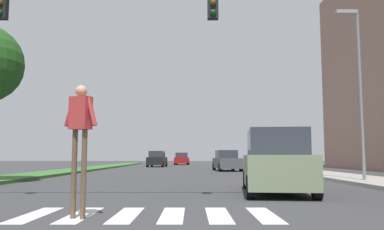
# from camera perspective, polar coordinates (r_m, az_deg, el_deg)

# --- Properties ---
(ground_plane) EXTENTS (140.00, 140.00, 0.00)m
(ground_plane) POSITION_cam_1_polar(r_m,az_deg,el_deg) (31.52, -1.30, -8.03)
(ground_plane) COLOR #38383A
(crosswalk) EXTENTS (4.95, 2.20, 0.01)m
(crosswalk) POSITION_cam_1_polar(r_m,az_deg,el_deg) (8.07, -5.88, -14.05)
(crosswalk) COLOR silver
(crosswalk) RESTS_ON ground_plane
(median_strip) EXTENTS (2.60, 64.00, 0.15)m
(median_strip) POSITION_cam_1_polar(r_m,az_deg,el_deg) (30.84, -16.85, -7.69)
(median_strip) COLOR #386B2D
(median_strip) RESTS_ON ground_plane
(sidewalk_right) EXTENTS (3.00, 64.00, 0.15)m
(sidewalk_right) POSITION_cam_1_polar(r_m,az_deg,el_deg) (30.53, 15.29, -7.75)
(sidewalk_right) COLOR #9E9991
(sidewalk_right) RESTS_ON ground_plane
(traffic_light_gantry) EXTENTS (10.12, 0.30, 6.00)m
(traffic_light_gantry) POSITION_cam_1_polar(r_m,az_deg,el_deg) (11.63, -25.34, 10.93)
(traffic_light_gantry) COLOR gold
(traffic_light_gantry) RESTS_ON median_strip
(street_lamp_right) EXTENTS (1.02, 0.24, 7.50)m
(street_lamp_right) POSITION_cam_1_polar(r_m,az_deg,el_deg) (18.91, 22.91, 5.03)
(street_lamp_right) COLOR slate
(street_lamp_right) RESTS_ON sidewalk_right
(pedestrian_performer) EXTENTS (0.72, 0.36, 2.49)m
(pedestrian_performer) POSITION_cam_1_polar(r_m,az_deg,el_deg) (7.76, -15.52, -1.92)
(pedestrian_performer) COLOR brown
(pedestrian_performer) RESTS_ON ground_plane
(suv_crossing) EXTENTS (2.41, 4.77, 1.97)m
(suv_crossing) POSITION_cam_1_polar(r_m,az_deg,el_deg) (12.77, 12.17, -6.78)
(suv_crossing) COLOR gray
(suv_crossing) RESTS_ON ground_plane
(sedan_midblock) EXTENTS (2.13, 4.24, 1.63)m
(sedan_midblock) POSITION_cam_1_polar(r_m,az_deg,el_deg) (31.86, 5.24, -6.62)
(sedan_midblock) COLOR #474C51
(sedan_midblock) RESTS_ON ground_plane
(sedan_distant) EXTENTS (2.05, 4.12, 1.74)m
(sedan_distant) POSITION_cam_1_polar(r_m,az_deg,el_deg) (44.07, -4.80, -6.38)
(sedan_distant) COLOR black
(sedan_distant) RESTS_ON ground_plane
(sedan_far_horizon) EXTENTS (2.06, 4.66, 1.66)m
(sedan_far_horizon) POSITION_cam_1_polar(r_m,az_deg,el_deg) (55.09, -1.23, -6.34)
(sedan_far_horizon) COLOR maroon
(sedan_far_horizon) RESTS_ON ground_plane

